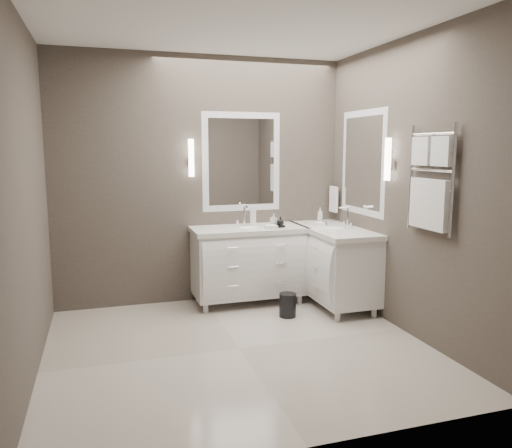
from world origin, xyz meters
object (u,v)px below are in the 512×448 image
object	(u,v)px
towel_ladder	(430,186)
waste_bin	(288,305)
vanity_right	(334,261)
vanity_back	(249,260)

from	to	relation	value
towel_ladder	waste_bin	bearing A→B (deg)	129.29
waste_bin	vanity_right	bearing A→B (deg)	21.86
vanity_back	towel_ladder	world-z (taller)	towel_ladder
vanity_back	waste_bin	world-z (taller)	vanity_back
vanity_back	waste_bin	xyz separation A→B (m)	(0.24, -0.58, -0.36)
vanity_back	vanity_right	size ratio (longest dim) A/B	1.00
towel_ladder	waste_bin	size ratio (longest dim) A/B	3.72
vanity_right	waste_bin	distance (m)	0.77
vanity_back	towel_ladder	bearing A→B (deg)	-55.90
vanity_right	waste_bin	xyz separation A→B (m)	(-0.63, -0.25, -0.36)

